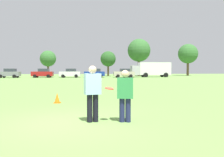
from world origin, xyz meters
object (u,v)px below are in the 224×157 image
Objects in this scene: player_defender at (125,93)px; parked_car_near_right at (124,73)px; player_thrower at (93,90)px; box_truck at (151,69)px; traffic_cone at (57,98)px; parked_car_mid_right at (95,73)px; parked_car_mid_left at (43,73)px; parked_car_near_left at (9,73)px; parked_car_center at (70,73)px; frisbee at (109,88)px.

parked_car_near_right is at bearing 79.69° from player_defender.
box_truck is (14.79, 42.46, 0.80)m from player_thrower.
parked_car_mid_right is at bearing 84.11° from traffic_cone.
player_defender is at bearing -107.98° from box_truck.
parked_car_mid_left reaches higher than traffic_cone.
player_defender is 0.18× the size of box_truck.
parked_car_mid_left is 16.45m from parked_car_near_right.
parked_car_near_left is 1.00× the size of parked_car_mid_right.
player_thrower is 0.40× the size of parked_car_center.
parked_car_mid_left reaches higher than player_thrower.
parked_car_mid_left is (-9.08, 41.62, 0.05)m from player_defender.
frisbee is 41.31m from parked_car_mid_right.
traffic_cone is 37.13m from parked_car_mid_right.
parked_car_center is 11.00m from parked_car_near_right.
parked_car_mid_right is at bearing -174.22° from box_truck.
parked_car_near_right reaches higher than traffic_cone.
player_defender is 44.38m from parked_car_near_left.
parked_car_center is 1.00× the size of parked_car_mid_right.
parked_car_near_left is (-15.05, 41.51, -0.09)m from frisbee.
player_thrower is at bearing -78.94° from parked_car_mid_left.
box_truck is (13.82, 42.60, 0.88)m from player_defender.
player_defender is at bearing -8.32° from frisbee.
parked_car_near_left is (-13.06, 37.18, 0.69)m from traffic_cone.
traffic_cone is 37.05m from parked_car_center.
parked_car_center reaches higher than frisbee.
player_defender is 42.59m from parked_car_mid_left.
parked_car_center is 17.49m from box_truck.
parked_car_center and parked_car_mid_right have the same top height.
player_defender is (0.97, -0.13, -0.08)m from player_thrower.
box_truck is (29.34, 1.01, 0.83)m from parked_car_near_left.
frisbee is 44.16m from parked_car_near_left.
frisbee is at bearing 171.68° from player_defender.
parked_car_mid_right is (1.36, 41.34, 0.05)m from player_defender.
box_truck reaches higher than traffic_cone.
parked_car_mid_right is 6.06m from parked_car_near_right.
box_truck reaches higher than parked_car_near_right.
player_defender is at bearing -77.69° from parked_car_mid_left.
parked_car_near_left reaches higher than traffic_cone.
box_truck reaches higher than parked_car_near_left.
parked_car_near_left is at bearing 179.16° from parked_car_mid_right.
frisbee is 41.48m from parked_car_center.
parked_car_near_left is 0.50× the size of box_truck.
player_thrower is 43.93m from parked_car_near_left.
frisbee reaches higher than traffic_cone.
box_truck reaches higher than player_defender.
player_defender reaches higher than frisbee.
player_thrower is 1.08× the size of player_defender.
frisbee is at bearing -7.39° from player_thrower.
parked_car_center is at bearing -1.93° from parked_car_mid_left.
parked_car_mid_left is 1.00× the size of parked_car_mid_right.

